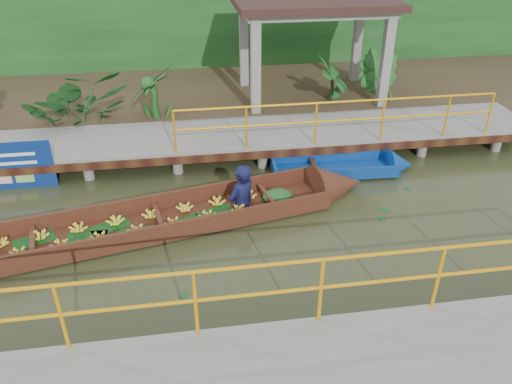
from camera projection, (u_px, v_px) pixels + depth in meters
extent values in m
plane|color=#2B3118|center=(234.00, 234.00, 9.47)|extent=(80.00, 80.00, 0.00)
cube|color=#312A18|center=(207.00, 94.00, 15.76)|extent=(30.00, 8.00, 0.45)
cube|color=slate|center=(217.00, 136.00, 12.21)|extent=(16.00, 2.00, 0.15)
cube|color=black|center=(221.00, 157.00, 11.39)|extent=(16.00, 0.12, 0.18)
cylinder|color=orange|center=(341.00, 102.00, 11.21)|extent=(7.50, 0.05, 0.05)
cylinder|color=orange|center=(339.00, 121.00, 11.44)|extent=(7.50, 0.05, 0.05)
cylinder|color=orange|center=(339.00, 123.00, 11.47)|extent=(0.05, 0.05, 1.00)
cylinder|color=slate|center=(42.00, 173.00, 11.14)|extent=(0.24, 0.24, 0.55)
cylinder|color=slate|center=(56.00, 144.00, 12.51)|extent=(0.24, 0.24, 0.55)
cylinder|color=slate|center=(133.00, 167.00, 11.40)|extent=(0.24, 0.24, 0.55)
cylinder|color=slate|center=(137.00, 139.00, 12.77)|extent=(0.24, 0.24, 0.55)
cylinder|color=slate|center=(221.00, 161.00, 11.66)|extent=(0.24, 0.24, 0.55)
cylinder|color=slate|center=(215.00, 134.00, 13.03)|extent=(0.24, 0.24, 0.55)
cylinder|color=slate|center=(304.00, 155.00, 11.93)|extent=(0.24, 0.24, 0.55)
cylinder|color=slate|center=(290.00, 129.00, 13.29)|extent=(0.24, 0.24, 0.55)
cylinder|color=slate|center=(384.00, 150.00, 12.19)|extent=(0.24, 0.24, 0.55)
cylinder|color=slate|center=(362.00, 125.00, 13.56)|extent=(0.24, 0.24, 0.55)
cylinder|color=slate|center=(460.00, 145.00, 12.45)|extent=(0.24, 0.24, 0.55)
cylinder|color=slate|center=(431.00, 121.00, 13.82)|extent=(0.24, 0.24, 0.55)
cylinder|color=slate|center=(221.00, 161.00, 11.66)|extent=(0.24, 0.24, 0.55)
cylinder|color=orange|center=(339.00, 258.00, 6.16)|extent=(10.00, 0.05, 0.05)
cylinder|color=orange|center=(336.00, 286.00, 6.39)|extent=(10.00, 0.05, 0.05)
cylinder|color=orange|center=(336.00, 289.00, 6.41)|extent=(0.05, 0.05, 1.00)
cube|color=slate|center=(256.00, 71.00, 13.18)|extent=(0.25, 0.25, 2.80)
cube|color=slate|center=(385.00, 65.00, 13.65)|extent=(0.25, 0.25, 2.80)
cube|color=slate|center=(244.00, 48.00, 15.23)|extent=(0.25, 0.25, 2.80)
cube|color=slate|center=(357.00, 44.00, 15.70)|extent=(0.25, 0.25, 2.80)
cube|color=slate|center=(313.00, 9.00, 13.79)|extent=(4.00, 2.60, 0.12)
cube|color=black|center=(314.00, 2.00, 13.69)|extent=(4.40, 3.00, 0.20)
cube|color=#123A16|center=(199.00, 20.00, 17.01)|extent=(30.00, 0.80, 4.00)
cube|color=#351B0E|center=(99.00, 236.00, 9.29)|extent=(9.06, 2.98, 0.07)
cube|color=#351B0E|center=(95.00, 214.00, 9.67)|extent=(8.84, 1.94, 0.38)
cube|color=#351B0E|center=(101.00, 246.00, 8.76)|extent=(8.84, 1.94, 0.38)
cone|color=#351B0E|center=(338.00, 185.00, 10.78)|extent=(1.33, 1.29, 1.08)
ellipsoid|color=#123A16|center=(278.00, 196.00, 10.34)|extent=(0.72, 0.62, 0.29)
imported|color=#0E1135|center=(241.00, 166.00, 9.67)|extent=(0.82, 0.77, 1.88)
cube|color=navy|center=(334.00, 170.00, 11.53)|extent=(2.82, 0.95, 0.09)
cube|color=navy|center=(330.00, 158.00, 11.83)|extent=(2.79, 0.17, 0.28)
cube|color=navy|center=(339.00, 175.00, 11.12)|extent=(2.79, 0.17, 0.28)
cube|color=navy|center=(274.00, 169.00, 11.34)|extent=(0.09, 0.84, 0.28)
cone|color=navy|center=(400.00, 165.00, 11.65)|extent=(0.59, 0.80, 0.78)
cube|color=black|center=(314.00, 166.00, 11.41)|extent=(0.13, 0.84, 0.05)
imported|color=#123A16|center=(76.00, 92.00, 12.93)|extent=(1.20, 1.20, 1.50)
imported|color=#123A16|center=(154.00, 88.00, 13.20)|extent=(1.20, 1.20, 1.50)
imported|color=#123A16|center=(336.00, 80.00, 13.85)|extent=(1.20, 1.20, 1.50)
imported|color=#123A16|center=(388.00, 77.00, 14.05)|extent=(1.20, 1.20, 1.50)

